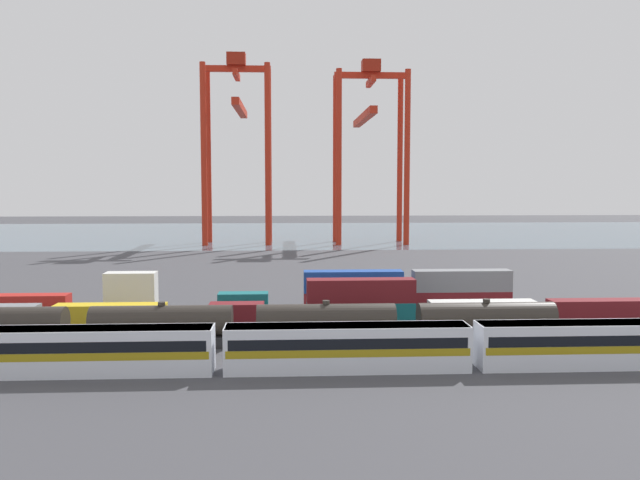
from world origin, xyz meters
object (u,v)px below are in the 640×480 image
(shipping_container_1, at_px, (111,316))
(shipping_container_7, at_px, (18,305))
(passenger_train, at_px, (347,346))
(gantry_crane_central, at_px, (369,133))
(freight_tank_row, at_px, (245,325))
(gantry_crane_west, at_px, (238,130))

(shipping_container_1, relative_size, shipping_container_7, 1.00)
(passenger_train, relative_size, shipping_container_1, 5.27)
(shipping_container_7, bearing_deg, shipping_container_1, -28.23)
(shipping_container_1, bearing_deg, shipping_container_7, 151.77)
(gantry_crane_central, bearing_deg, shipping_container_7, -119.05)
(freight_tank_row, height_order, shipping_container_7, freight_tank_row)
(shipping_container_1, xyz_separation_m, shipping_container_7, (-12.79, 6.87, 0.00))
(gantry_crane_west, height_order, gantry_crane_central, gantry_crane_west)
(freight_tank_row, bearing_deg, shipping_container_7, 150.73)
(freight_tank_row, distance_m, gantry_crane_west, 116.82)
(passenger_train, distance_m, gantry_crane_central, 127.23)
(gantry_crane_central, bearing_deg, passenger_train, -98.02)
(shipping_container_1, distance_m, shipping_container_7, 14.52)
(shipping_container_1, height_order, gantry_crane_west, gantry_crane_west)
(passenger_train, height_order, freight_tank_row, freight_tank_row)
(passenger_train, bearing_deg, gantry_crane_central, 81.98)
(shipping_container_1, bearing_deg, gantry_crane_central, 68.32)
(gantry_crane_central, bearing_deg, freight_tank_row, -103.11)
(gantry_crane_central, bearing_deg, gantry_crane_west, -178.33)
(freight_tank_row, xyz_separation_m, gantry_crane_west, (-8.78, 113.04, 28.11))
(gantry_crane_west, bearing_deg, gantry_crane_central, 1.67)
(shipping_container_1, relative_size, gantry_crane_west, 0.24)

